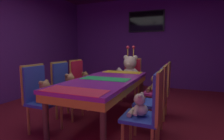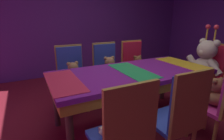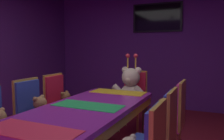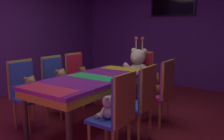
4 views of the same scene
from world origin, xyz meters
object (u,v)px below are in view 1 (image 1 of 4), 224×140
(chair_right_2, at_px, (164,85))
(king_teddy_bear, at_px, (130,70))
(chair_left_2, at_px, (79,79))
(teddy_right_2, at_px, (155,84))
(banquet_table, at_px, (105,84))
(chair_right_0, at_px, (152,105))
(chair_left_1, at_px, (63,84))
(teddy_left_2, at_px, (85,80))
(teddy_left_0, at_px, (45,93))
(chair_left_0, at_px, (38,91))
(teddy_left_1, at_px, (70,84))
(throne_chair, at_px, (132,75))
(wall_tv, at_px, (146,21))
(chair_right_1, at_px, (158,93))
(teddy_right_0, at_px, (139,106))

(chair_right_2, xyz_separation_m, king_teddy_bear, (-0.83, 0.77, 0.12))
(chair_left_2, distance_m, teddy_right_2, 1.54)
(banquet_table, height_order, king_teddy_bear, king_teddy_bear)
(king_teddy_bear, bearing_deg, chair_right_0, 22.83)
(chair_left_1, height_order, king_teddy_bear, king_teddy_bear)
(banquet_table, bearing_deg, teddy_left_2, 140.51)
(teddy_left_0, relative_size, chair_left_2, 0.33)
(chair_left_0, height_order, teddy_left_1, chair_left_0)
(banquet_table, xyz_separation_m, teddy_left_1, (-0.67, 0.02, -0.05))
(banquet_table, relative_size, throne_chair, 2.05)
(banquet_table, relative_size, wall_tv, 1.82)
(banquet_table, height_order, throne_chair, throne_chair)
(teddy_left_0, bearing_deg, chair_right_2, 38.03)
(wall_tv, bearing_deg, chair_left_1, -104.86)
(chair_right_2, height_order, teddy_right_2, chair_right_2)
(banquet_table, height_order, chair_right_1, chair_right_1)
(teddy_left_0, xyz_separation_m, chair_right_2, (1.51, 1.18, 0.01))
(chair_left_0, height_order, wall_tv, wall_tv)
(teddy_left_1, bearing_deg, chair_right_1, -1.71)
(teddy_right_0, bearing_deg, throne_chair, -72.15)
(chair_left_1, bearing_deg, teddy_left_2, 78.39)
(teddy_left_2, bearing_deg, teddy_right_0, -40.23)
(teddy_left_2, height_order, chair_right_1, chair_right_1)
(king_teddy_bear, relative_size, wall_tv, 0.74)
(teddy_left_1, height_order, chair_right_0, chair_right_0)
(teddy_left_1, distance_m, teddy_right_0, 1.50)
(teddy_left_1, bearing_deg, teddy_left_2, 93.14)
(teddy_right_2, relative_size, wall_tv, 0.30)
(king_teddy_bear, bearing_deg, chair_left_1, -31.05)
(chair_right_0, bearing_deg, chair_right_2, -90.12)
(chair_left_2, relative_size, throne_chair, 1.00)
(chair_left_1, bearing_deg, teddy_left_0, -76.26)
(chair_right_0, bearing_deg, wall_tv, -77.34)
(teddy_left_0, distance_m, teddy_right_2, 1.81)
(throne_chair, relative_size, wall_tv, 0.89)
(chair_right_0, distance_m, teddy_right_2, 1.21)
(chair_left_1, height_order, chair_right_1, same)
(teddy_right_2, xyz_separation_m, wall_tv, (-0.69, 2.50, 1.46))
(teddy_left_0, xyz_separation_m, teddy_left_1, (0.00, 0.59, 0.01))
(banquet_table, distance_m, teddy_right_2, 0.92)
(banquet_table, distance_m, chair_left_0, 1.00)
(teddy_right_2, bearing_deg, wall_tv, -74.59)
(banquet_table, distance_m, teddy_left_0, 0.89)
(chair_right_1, bearing_deg, banquet_table, -2.01)
(chair_left_2, distance_m, king_teddy_bear, 1.17)
(teddy_right_2, relative_size, king_teddy_bear, 0.40)
(throne_chair, bearing_deg, chair_right_1, 27.77)
(teddy_left_0, bearing_deg, chair_left_2, 98.49)
(chair_left_2, bearing_deg, banquet_table, -34.38)
(teddy_right_0, height_order, chair_right_1, chair_right_1)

